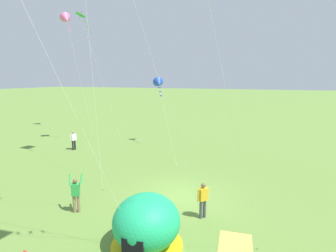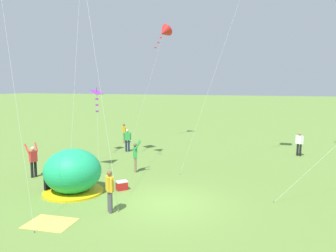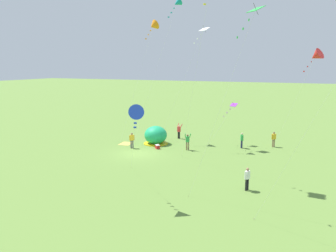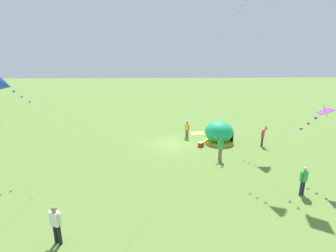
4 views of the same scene
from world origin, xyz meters
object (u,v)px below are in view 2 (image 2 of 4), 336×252
kite_red (164,32)px  person_with_toddler (127,139)px  popup_tent (73,172)px  person_near_tent (124,132)px  person_arms_raised (135,155)px  kite_purple (97,96)px  cooler_box (122,185)px  person_far_back (110,189)px  person_center_field (33,159)px  person_watching_sky (299,143)px

kite_red → person_with_toddler: bearing=-93.9°
popup_tent → person_near_tent: size_ratio=1.63×
person_arms_raised → kite_purple: 6.84m
cooler_box → person_with_toddler: 9.35m
person_far_back → kite_purple: (-6.49, 9.52, 3.33)m
cooler_box → kite_red: 18.38m
person_with_toddler → kite_purple: (-1.60, -1.58, 3.33)m
person_center_field → kite_red: 17.50m
person_near_tent → person_far_back: 15.83m
person_arms_raised → kite_red: kite_red is taller
person_arms_raised → person_with_toddler: bearing=121.4°
popup_tent → person_near_tent: bearing=107.2°
popup_tent → person_with_toddler: (-2.00, 9.57, -0.03)m
person_arms_raised → kite_red: (-2.72, 12.00, 8.92)m
cooler_box → kite_purple: kite_purple is taller
person_watching_sky → kite_purple: kite_purple is taller
cooler_box → person_arms_raised: bearing=104.0°
person_near_tent → person_center_field: (0.31, -11.29, 0.03)m
cooler_box → person_with_toddler: size_ratio=0.37×
cooler_box → kite_red: bearing=103.0°
popup_tent → kite_purple: bearing=114.3°
popup_tent → person_far_back: (2.88, -1.53, -0.03)m
cooler_box → person_with_toddler: person_with_toddler is taller
kite_red → kite_purple: bearing=-103.8°
popup_tent → person_far_back: 3.26m
cooler_box → popup_tent: bearing=-149.8°
person_far_back → person_watching_sky: bearing=61.8°
popup_tent → person_watching_sky: popup_tent is taller
person_watching_sky → kite_red: bearing=161.4°
person_center_field → kite_purple: kite_purple is taller
cooler_box → person_far_back: bearing=-71.5°
person_arms_raised → person_watching_sky: bearing=41.2°
popup_tent → person_near_tent: (-3.96, 12.75, -0.03)m
person_arms_raised → person_near_tent: bearing=121.5°
kite_purple → popup_tent: bearing=-65.7°
person_center_field → kite_red: (2.10, 14.91, 8.92)m
cooler_box → person_center_field: bearing=176.9°
cooler_box → person_watching_sky: 14.00m
kite_purple → person_watching_sky: bearing=17.5°
person_near_tent → person_far_back: same height
person_arms_raised → person_center_field: bearing=-148.9°
kite_purple → person_near_tent: bearing=94.2°
popup_tent → kite_purple: 9.37m
kite_red → kite_purple: (-2.06, -8.38, -5.62)m
popup_tent → person_far_back: size_ratio=1.63×
kite_purple → cooler_box: bearing=-50.8°
cooler_box → person_near_tent: (-5.94, 11.60, 0.74)m
person_with_toddler → popup_tent: bearing=-78.2°
person_near_tent → kite_red: size_ratio=0.16×
person_arms_raised → person_center_field: 5.63m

